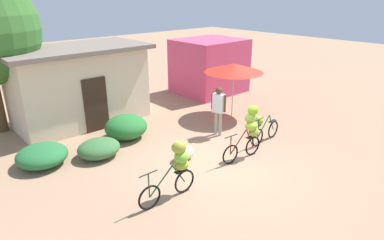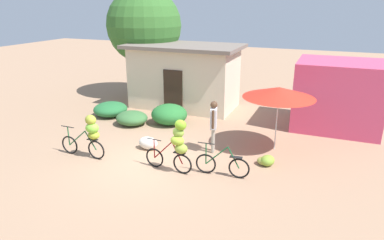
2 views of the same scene
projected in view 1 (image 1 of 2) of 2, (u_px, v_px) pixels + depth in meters
The scene contains 13 objects.
ground_plane at pixel (220, 164), 9.85m from camera, with size 60.00×60.00×0.00m, color #A07B5E.
building_low at pixel (79, 85), 12.61m from camera, with size 5.26×3.03×2.96m.
shop_pink at pixel (209, 66), 16.65m from camera, with size 3.20×2.80×2.66m, color #D0446A.
hedge_bush_front_left at pixel (42, 155), 9.72m from camera, with size 1.47×1.50×0.61m, color #266A36.
hedge_bush_front_right at pixel (99, 148), 10.21m from camera, with size 1.33×1.21×0.56m, color #396A37.
hedge_bush_mid at pixel (126, 127), 11.49m from camera, with size 1.50×1.43×0.83m, color #287030.
market_umbrella at pixel (234, 68), 13.02m from camera, with size 2.37×2.37×2.20m.
bicycle_leftmost at pixel (177, 165), 8.04m from camera, with size 1.71×0.44×1.47m.
bicycle_near_pile at pixel (250, 129), 9.97m from camera, with size 1.58×0.46×1.66m.
bicycle_center_loaded at pixel (266, 132), 11.21m from camera, with size 1.60×0.20×0.97m.
banana_pile_on_ground at pixel (257, 121), 12.76m from camera, with size 0.61×0.60×0.33m.
produce_sack at pixel (184, 153), 10.04m from camera, with size 0.70×0.44×0.44m, color silver.
person_vendor at pixel (218, 106), 11.49m from camera, with size 0.29×0.56×1.78m.
Camera 1 is at (-6.46, -5.88, 4.82)m, focal length 30.62 mm.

